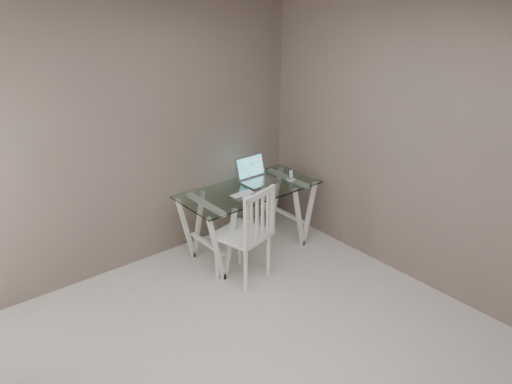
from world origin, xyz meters
TOP-DOWN VIEW (x-y plane):
  - room at (-0.06, 0.02)m, footprint 4.50×4.52m
  - desk at (1.06, 1.66)m, footprint 1.50×0.70m
  - chair at (0.70, 1.22)m, footprint 0.55×0.55m
  - laptop at (1.26, 1.80)m, footprint 0.37×0.33m
  - keyboard at (0.90, 1.59)m, footprint 0.26×0.11m
  - mouse at (0.89, 1.48)m, footprint 0.12×0.07m
  - phone_dock at (1.56, 1.56)m, footprint 0.07×0.07m

SIDE VIEW (x-z plane):
  - desk at x=1.06m, z-range 0.01..0.76m
  - chair at x=0.70m, z-range 0.05..1.04m
  - keyboard at x=0.90m, z-range 0.75..0.75m
  - mouse at x=0.89m, z-range 0.75..0.79m
  - phone_dock at x=1.56m, z-range 0.72..0.84m
  - laptop at x=1.26m, z-range 0.68..0.94m
  - room at x=-0.06m, z-range 0.36..3.07m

